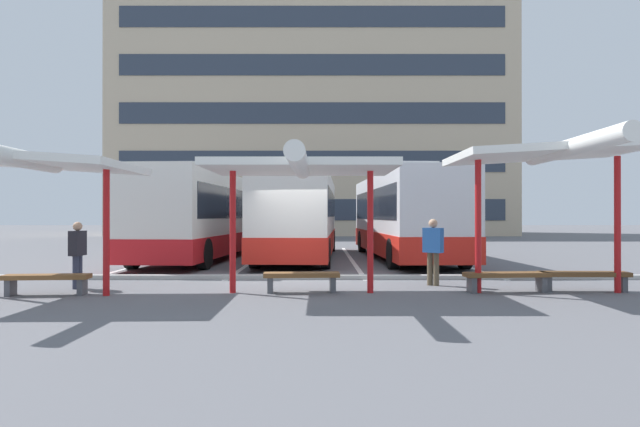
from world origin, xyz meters
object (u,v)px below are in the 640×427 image
at_px(bench_1, 304,278).
at_px(coach_bus_2, 406,217).
at_px(waiting_passenger_1, 81,250).
at_px(coach_bus_0, 210,216).
at_px(bench_2, 510,277).
at_px(waiting_shelter_1, 304,169).
at_px(bench_3, 587,277).
at_px(bench_0, 50,279).
at_px(coach_bus_1, 303,218).
at_px(waiting_shelter_2, 556,155).
at_px(waiting_passenger_0, 436,247).
at_px(waiting_shelter_0, 42,164).

bearing_deg(bench_1, coach_bus_2, 67.80).
bearing_deg(waiting_passenger_1, coach_bus_0, 82.75).
bearing_deg(coach_bus_2, bench_2, -84.58).
distance_m(bench_1, waiting_passenger_1, 5.40).
bearing_deg(waiting_shelter_1, bench_2, 4.33).
bearing_deg(bench_3, waiting_passenger_1, 177.66).
xyz_separation_m(waiting_shelter_1, bench_1, (0.00, 0.32, -2.41)).
bearing_deg(bench_0, coach_bus_1, 62.36).
bearing_deg(waiting_shelter_2, bench_2, 160.00).
bearing_deg(bench_3, coach_bus_0, 138.15).
distance_m(bench_0, waiting_passenger_1, 1.19).
xyz_separation_m(waiting_shelter_2, bench_2, (-0.90, 0.33, -2.72)).
bearing_deg(coach_bus_0, waiting_shelter_2, -45.69).
relative_size(coach_bus_2, waiting_shelter_2, 2.48).
bearing_deg(coach_bus_2, bench_3, -73.57).
bearing_deg(coach_bus_1, waiting_shelter_1, -87.85).
distance_m(waiting_shelter_2, waiting_passenger_1, 11.11).
bearing_deg(bench_2, waiting_passenger_0, 140.65).
height_order(coach_bus_1, bench_3, coach_bus_1).
xyz_separation_m(waiting_shelter_2, waiting_passenger_1, (-10.85, 0.93, -2.16)).
relative_size(coach_bus_2, bench_1, 6.60).
distance_m(coach_bus_2, bench_3, 9.53).
bearing_deg(coach_bus_2, waiting_shelter_0, -133.04).
height_order(coach_bus_0, bench_0, coach_bus_0).
xyz_separation_m(waiting_shelter_0, waiting_passenger_0, (8.74, 1.93, -1.87)).
bearing_deg(bench_2, bench_0, -177.55).
bearing_deg(bench_0, waiting_passenger_0, 10.33).
xyz_separation_m(waiting_shelter_0, bench_3, (11.95, 0.89, -2.47)).
xyz_separation_m(coach_bus_1, waiting_shelter_0, (-5.16, -10.19, 1.17)).
relative_size(bench_0, waiting_passenger_1, 1.15).
height_order(coach_bus_1, waiting_shelter_1, coach_bus_1).
bearing_deg(bench_1, waiting_shelter_0, -172.41).
bearing_deg(coach_bus_1, waiting_passenger_1, -119.37).
bearing_deg(bench_1, waiting_passenger_1, 173.25).
xyz_separation_m(coach_bus_0, coach_bus_1, (3.81, -0.20, -0.06)).
height_order(coach_bus_2, bench_0, coach_bus_2).
xyz_separation_m(coach_bus_1, bench_1, (0.37, -9.45, -1.31)).
relative_size(coach_bus_2, waiting_passenger_0, 6.90).
xyz_separation_m(bench_2, waiting_passenger_1, (-9.95, 0.60, 0.56)).
height_order(coach_bus_1, waiting_passenger_0, coach_bus_1).
relative_size(coach_bus_0, waiting_shelter_0, 2.65).
height_order(coach_bus_1, bench_2, coach_bus_1).
bearing_deg(bench_0, coach_bus_0, 82.38).
distance_m(coach_bus_0, coach_bus_2, 7.95).
bearing_deg(waiting_passenger_0, bench_0, -169.67).
bearing_deg(waiting_passenger_0, waiting_shelter_0, -167.55).
height_order(bench_1, bench_2, same).
relative_size(bench_1, bench_2, 0.88).
height_order(coach_bus_2, waiting_shelter_1, coach_bus_2).
xyz_separation_m(bench_2, bench_3, (1.80, 0.12, 0.00)).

